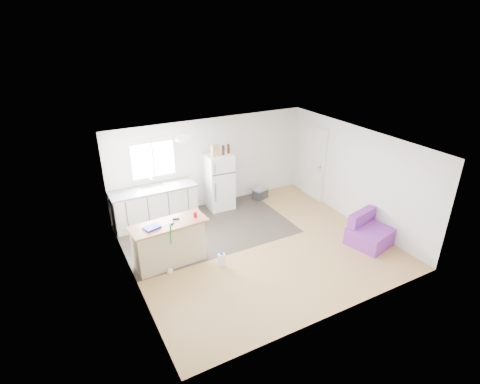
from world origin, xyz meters
The scene contains 19 objects.
room centered at (0.00, 0.00, 1.20)m, with size 5.51×5.01×2.41m.
vinyl_zone centered at (-0.73, 1.25, 0.00)m, with size 4.05×2.50×0.00m, color #332C26.
window centered at (-1.55, 2.49, 1.55)m, with size 1.18×0.06×0.98m.
interior_door centered at (2.72, 1.55, 1.02)m, with size 0.11×0.92×2.10m.
ceiling_fixture centered at (-1.20, 1.20, 2.36)m, with size 0.30×0.30×0.07m, color white.
kitchen_cabinets centered at (-1.69, 2.17, 0.48)m, with size 2.10×0.66×1.22m.
peninsula centered at (-1.95, 0.31, 0.48)m, with size 1.58×0.68×0.95m.
refrigerator centered at (0.08, 2.17, 0.75)m, with size 0.70×0.66×1.51m.
cooler centered at (1.34, 2.12, 0.16)m, with size 0.48×0.39×0.32m.
purple_seat centered at (2.27, -1.09, 0.26)m, with size 1.02×0.99×0.71m.
cleaner_jug centered at (-1.06, -0.30, 0.15)m, with size 0.17×0.14×0.34m.
mop centered at (-2.05, 0.00, 0.23)m, with size 0.21×0.32×1.13m.
red_cup centered at (-1.36, 0.29, 1.01)m, with size 0.08×0.08×0.12m, color red.
blue_tray centered at (-2.28, 0.27, 0.97)m, with size 0.30×0.22×0.04m, color #141BBE.
tool_a centered at (-1.74, 0.39, 0.97)m, with size 0.14×0.05×0.03m, color black.
tool_b centered at (-1.89, 0.22, 0.97)m, with size 0.10×0.04×0.03m, color black.
cardboard_box centered at (-0.05, 2.12, 1.66)m, with size 0.20×0.10×0.30m, color tan.
bottle_left centered at (0.18, 2.10, 1.63)m, with size 0.07×0.07×0.25m, color #371D0A.
bottle_right centered at (0.35, 2.15, 1.63)m, with size 0.07×0.07×0.25m, color #371D0A.
Camera 1 is at (-3.77, -6.15, 4.66)m, focal length 28.00 mm.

